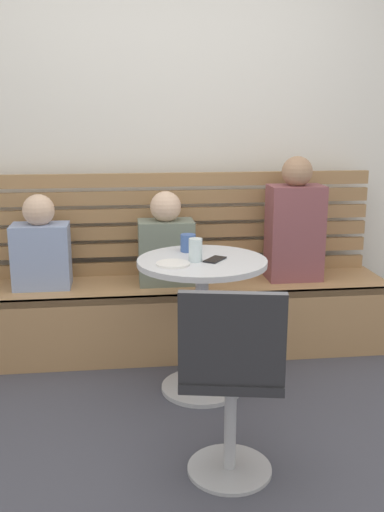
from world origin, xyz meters
name	(u,v)px	position (x,y,z in m)	size (l,w,h in m)	color
ground	(199,455)	(0.00, 0.00, 0.00)	(8.00, 8.00, 0.00)	#42424C
back_wall	(167,117)	(0.00, 1.64, 1.45)	(5.20, 0.10, 2.90)	silver
booth_bench	(174,316)	(0.00, 1.20, 0.22)	(2.70, 0.52, 0.44)	#A87C51
booth_backrest	(170,223)	(0.00, 1.44, 0.78)	(2.65, 0.04, 0.67)	#9A7249
cafe_table	(202,300)	(0.10, 0.62, 0.52)	(0.68, 0.68, 0.74)	#ADADB2
white_chair	(231,377)	(0.10, -0.19, 0.46)	(0.47, 0.47, 0.85)	#ADADB2
person_adult	(295,225)	(0.77, 1.22, 0.79)	(0.34, 0.22, 0.78)	brown
person_child_left	(41,247)	(-0.80, 1.22, 0.69)	(0.34, 0.22, 0.57)	#8C9EC6
person_child_middle	(166,244)	(-0.05, 1.22, 0.69)	(0.34, 0.22, 0.58)	slate
cup_mug_blue	(188,243)	(0.04, 0.81, 0.79)	(0.08, 0.08, 0.10)	#3D5B9E
cup_glass_tall	(196,250)	(0.06, 0.59, 0.80)	(0.07, 0.07, 0.12)	silver
plate_small	(173,264)	(-0.06, 0.53, 0.75)	(0.17, 0.17, 0.01)	white
phone_on_table	(215,260)	(0.16, 0.60, 0.74)	(0.07, 0.14, 0.01)	black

